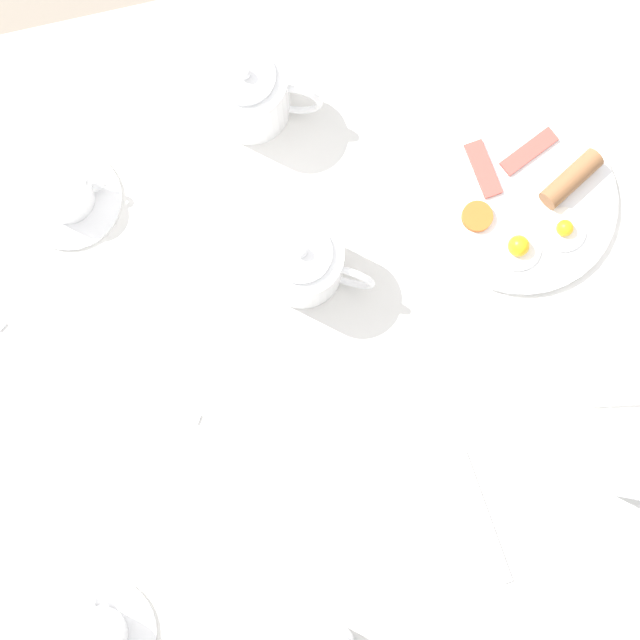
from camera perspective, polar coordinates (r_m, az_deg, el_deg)
The scene contains 11 objects.
ground_plane at distance 1.98m, azimuth 0.00°, elevation -2.94°, with size 8.00×8.00×0.00m, color gray.
table at distance 1.32m, azimuth 0.00°, elevation -0.47°, with size 1.06×1.23×0.72m.
breakfast_plate at distance 1.32m, azimuth 13.02°, elevation 7.42°, with size 0.28×0.28×0.04m.
teapot_near at distance 1.29m, azimuth -4.50°, elevation 14.28°, with size 0.11×0.20×0.14m.
teapot_far at distance 1.22m, azimuth -1.08°, elevation 3.73°, with size 0.12×0.19×0.14m.
teacup_with_saucer_left at distance 1.29m, azimuth -14.09°, elevation -19.07°, with size 0.15×0.15×0.06m.
teacup_with_saucer_right at distance 1.33m, azimuth -15.96°, elevation 7.71°, with size 0.15×0.15×0.06m.
water_glass_tall at distance 1.27m, azimuth 19.50°, elevation -9.11°, with size 0.07×0.07×0.10m.
napkin_folded at distance 1.32m, azimuth 18.66°, elevation -2.46°, with size 0.14×0.11×0.01m.
fork_by_plate at distance 1.27m, azimuth 10.46°, elevation -12.26°, with size 0.19×0.03×0.00m.
knife_by_plate at distance 1.28m, azimuth -12.44°, elevation -4.48°, with size 0.14×0.20×0.00m.
Camera 1 is at (-0.17, 0.04, 1.98)m, focal length 50.00 mm.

